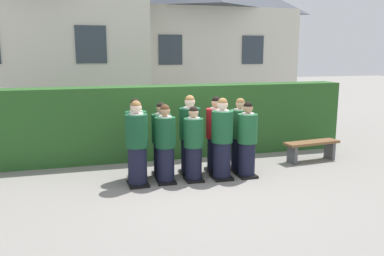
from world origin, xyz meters
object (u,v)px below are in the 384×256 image
student_front_row_3 (222,141)px  student_rear_row_2 (190,137)px  student_rear_row_1 (162,141)px  wooden_bench (312,147)px  student_front_row_0 (137,146)px  student_front_row_1 (165,146)px  student_rear_row_0 (137,141)px  student_front_row_4 (247,142)px  student_rear_row_4 (240,136)px  student_in_red_blazer (216,136)px  student_front_row_2 (194,146)px

student_front_row_3 → student_rear_row_2: 0.72m
student_rear_row_1 → wooden_bench: student_rear_row_1 is taller
student_front_row_0 → student_rear_row_2: bearing=19.7°
student_front_row_1 → wooden_bench: size_ratio=1.11×
student_rear_row_0 → student_front_row_4: bearing=-12.7°
student_front_row_1 → student_rear_row_4: size_ratio=0.98×
student_front_row_4 → wooden_bench: (1.99, 0.70, -0.40)m
student_in_red_blazer → student_front_row_4: bearing=-44.1°
student_front_row_2 → student_rear_row_1: size_ratio=0.97×
student_front_row_2 → student_rear_row_1: (-0.56, 0.48, 0.02)m
student_front_row_3 → student_rear_row_0: size_ratio=1.01×
student_front_row_2 → student_rear_row_4: 1.23m
student_front_row_1 → student_in_red_blazer: size_ratio=0.95×
student_rear_row_1 → student_rear_row_2: size_ratio=0.92×
student_rear_row_2 → wooden_bench: student_rear_row_2 is taller
student_front_row_1 → student_rear_row_4: bearing=11.8°
student_rear_row_2 → student_in_red_blazer: (0.59, 0.02, -0.02)m
student_front_row_0 → student_front_row_3: size_ratio=1.00×
student_front_row_2 → student_front_row_3: size_ratio=0.91×
student_front_row_3 → student_rear_row_1: student_front_row_3 is taller
student_front_row_4 → student_front_row_1: bearing=177.2°
student_front_row_1 → student_front_row_3: 1.17m
student_front_row_2 → student_rear_row_4: student_rear_row_4 is taller
student_rear_row_1 → student_rear_row_4: student_rear_row_4 is taller
student_front_row_2 → wooden_bench: bearing=11.8°
student_front_row_1 → student_front_row_3: (1.17, -0.06, 0.05)m
student_front_row_3 → student_front_row_2: bearing=177.0°
student_front_row_0 → student_in_red_blazer: (1.77, 0.44, -0.01)m
student_in_red_blazer → wooden_bench: (2.51, 0.21, -0.44)m
student_rear_row_0 → student_front_row_2: bearing=-22.6°
student_front_row_3 → student_rear_row_4: student_front_row_3 is taller
student_front_row_4 → student_in_red_blazer: student_in_red_blazer is taller
student_front_row_2 → student_rear_row_1: bearing=139.5°
student_front_row_4 → student_rear_row_4: 0.45m
student_front_row_0 → student_front_row_4: student_front_row_0 is taller
student_front_row_2 → student_in_red_blazer: (0.63, 0.45, 0.06)m
student_front_row_0 → student_front_row_4: size_ratio=1.06×
wooden_bench → student_front_row_0: bearing=-171.4°
student_front_row_2 → wooden_bench: 3.22m
student_front_row_0 → wooden_bench: 4.34m
student_front_row_1 → student_front_row_0: bearing=-177.7°
student_rear_row_1 → student_rear_row_0: bearing=-177.2°
student_front_row_2 → student_in_red_blazer: 0.77m
student_front_row_4 → student_rear_row_2: 1.20m
student_front_row_3 → wooden_bench: (2.54, 0.68, -0.45)m
student_front_row_4 → student_rear_row_0: bearing=167.3°
student_front_row_1 → wooden_bench: bearing=9.5°
student_rear_row_2 → wooden_bench: 3.14m
student_front_row_1 → student_rear_row_2: (0.61, 0.40, 0.06)m
student_front_row_2 → student_rear_row_1: 0.73m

